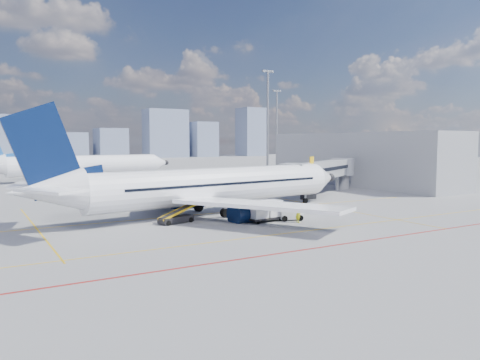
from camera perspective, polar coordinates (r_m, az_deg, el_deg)
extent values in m
plane|color=gray|center=(48.39, 2.03, -5.25)|extent=(420.00, 420.00, 0.00)
cube|color=#D8A40B|center=(55.22, -2.43, -4.00)|extent=(60.00, 0.18, 0.01)
cube|color=#D8A40B|center=(43.52, 6.28, -6.40)|extent=(80.00, 0.15, 0.01)
cube|color=#D8A40B|center=(58.45, 12.65, -3.62)|extent=(0.15, 28.00, 0.01)
cube|color=#D8A40B|center=(49.28, -23.55, -5.45)|extent=(0.15, 30.00, 0.01)
cube|color=maroon|center=(38.98, 11.59, -7.78)|extent=(90.00, 0.25, 0.01)
cube|color=gray|center=(74.04, 9.92, 1.20)|extent=(20.84, 13.93, 2.60)
cube|color=black|center=(74.03, 9.92, 1.35)|extent=(20.52, 13.82, 0.55)
cube|color=gray|center=(63.68, 6.64, 0.67)|extent=(4.49, 4.56, 3.00)
cube|color=black|center=(68.46, 8.33, -2.05)|extent=(2.20, 1.00, 0.70)
cylinder|color=gray|center=(68.31, 8.35, -0.93)|extent=(0.56, 0.56, 2.70)
cylinder|color=gray|center=(81.50, 11.78, 0.11)|extent=(0.60, 0.60, 3.90)
cylinder|color=gray|center=(84.87, 12.40, 1.60)|extent=(4.00, 4.00, 3.00)
cylinder|color=gray|center=(84.99, 12.38, 0.29)|extent=(2.40, 2.40, 3.90)
cube|color=#D8A40B|center=(65.15, 8.73, 2.32)|extent=(1.26, 0.82, 1.20)
cube|color=gray|center=(93.23, 14.36, 2.51)|extent=(10.00, 42.00, 10.00)
cube|color=black|center=(89.92, 12.18, 2.48)|extent=(0.25, 40.00, 4.50)
cylinder|color=gray|center=(114.55, 3.39, 6.79)|extent=(0.56, 0.56, 25.00)
cube|color=gray|center=(115.71, 3.43, 13.09)|extent=(3.20, 0.40, 0.50)
cube|color=#AEB0B5|center=(114.85, 2.99, 13.16)|extent=(0.60, 0.15, 0.35)
cube|color=#AEB0B5|center=(115.50, 3.50, 13.11)|extent=(0.60, 0.15, 0.35)
cube|color=#AEB0B5|center=(116.17, 4.00, 13.06)|extent=(0.60, 0.15, 0.35)
cylinder|color=gray|center=(158.66, 4.50, 6.22)|extent=(0.56, 0.56, 25.00)
cube|color=gray|center=(159.50, 4.53, 10.78)|extent=(3.20, 0.40, 0.50)
cube|color=#AEB0B5|center=(158.61, 4.22, 10.82)|extent=(0.60, 0.15, 0.35)
cube|color=#AEB0B5|center=(159.29, 4.58, 10.79)|extent=(0.60, 0.15, 0.35)
cube|color=#AEB0B5|center=(159.98, 4.94, 10.76)|extent=(0.60, 0.15, 0.35)
cube|color=slate|center=(233.69, -20.54, 3.92)|extent=(19.18, 11.66, 12.46)
cube|color=slate|center=(238.25, -15.47, 4.32)|extent=(13.84, 14.72, 14.66)
cube|color=slate|center=(247.17, -9.06, 5.62)|extent=(21.45, 12.06, 24.78)
cube|color=slate|center=(255.94, -4.45, 4.96)|extent=(12.86, 11.45, 18.81)
cube|color=slate|center=(270.53, 1.33, 5.87)|extent=(13.08, 13.78, 27.36)
cylinder|color=white|center=(54.26, -2.62, -0.65)|extent=(31.92, 8.02, 4.11)
cone|color=white|center=(65.97, 10.12, 0.24)|extent=(4.28, 4.55, 4.11)
sphere|color=black|center=(67.06, 10.97, 0.30)|extent=(1.30, 1.30, 1.16)
cone|color=white|center=(46.06, -22.63, -1.24)|extent=(7.21, 4.92, 4.11)
cube|color=black|center=(64.92, 9.31, 0.70)|extent=(1.77, 1.77, 0.47)
cube|color=white|center=(61.59, -8.88, -1.11)|extent=(10.31, 18.25, 0.61)
cube|color=white|center=(45.93, 2.55, -3.05)|extent=(13.71, 17.74, 0.61)
cylinder|color=#08173D|center=(59.35, -6.41, -2.59)|extent=(4.07, 2.88, 2.43)
cylinder|color=#08173D|center=(49.37, 0.96, -4.04)|extent=(4.07, 2.88, 2.43)
cylinder|color=#AEB0B5|center=(60.40, -4.78, -2.44)|extent=(0.68, 2.52, 2.49)
cylinder|color=#AEB0B5|center=(50.62, 2.74, -3.83)|extent=(0.68, 2.52, 2.49)
cube|color=#08173D|center=(45.85, -22.77, 3.29)|extent=(7.22, 1.23, 9.00)
cube|color=#08173D|center=(46.67, -19.67, 0.28)|extent=(5.94, 1.05, 2.27)
cube|color=white|center=(49.19, -24.13, -0.50)|extent=(4.57, 6.52, 0.23)
cube|color=white|center=(42.67, -22.02, -1.17)|extent=(5.64, 6.70, 0.23)
cylinder|color=gray|center=(63.68, 7.97, -2.06)|extent=(0.31, 0.31, 1.80)
cylinder|color=black|center=(63.75, 7.97, -2.52)|extent=(0.79, 0.37, 0.76)
cylinder|color=gray|center=(56.23, -5.09, -3.03)|extent=(0.36, 0.36, 1.60)
cylinder|color=black|center=(56.27, -5.09, -3.34)|extent=(1.07, 0.77, 1.00)
cylinder|color=gray|center=(51.73, -1.83, -3.70)|extent=(0.36, 0.36, 1.60)
cylinder|color=black|center=(51.77, -1.83, -4.03)|extent=(1.07, 0.77, 1.00)
cube|color=black|center=(56.20, -3.37, -0.14)|extent=(25.76, 3.33, 0.27)
cube|color=black|center=(52.89, -0.89, -0.44)|extent=(25.76, 3.33, 0.27)
cylinder|color=white|center=(106.16, -18.25, 1.76)|extent=(31.97, 7.46, 4.12)
cone|color=white|center=(112.95, -9.66, 2.10)|extent=(4.22, 4.50, 4.12)
sphere|color=black|center=(113.62, -8.99, 2.12)|extent=(1.28, 1.28, 1.16)
cube|color=black|center=(112.31, -10.29, 2.37)|extent=(1.74, 1.74, 0.48)
cube|color=white|center=(114.84, -20.47, 1.34)|extent=(10.61, 18.29, 0.61)
cube|color=white|center=(96.71, -17.36, 0.84)|extent=(13.51, 17.85, 0.61)
cylinder|color=#08173D|center=(111.98, -19.45, 0.61)|extent=(4.04, 2.82, 2.43)
cylinder|color=#08173D|center=(100.34, -17.41, 0.22)|extent=(4.04, 2.82, 2.43)
cylinder|color=#AEB0B5|center=(112.58, -18.48, 0.66)|extent=(0.63, 2.52, 2.49)
cylinder|color=#AEB0B5|center=(101.01, -16.33, 0.27)|extent=(0.63, 2.52, 2.49)
cube|color=#154B96|center=(102.13, -27.21, 2.31)|extent=(5.96, 0.95, 2.27)
cylinder|color=black|center=(108.62, -19.19, 0.32)|extent=(1.06, 0.75, 1.00)
cylinder|color=black|center=(103.39, -18.29, 0.13)|extent=(1.06, 0.75, 1.00)
cylinder|color=black|center=(111.59, -11.24, 0.54)|extent=(0.79, 0.36, 0.76)
cube|color=white|center=(50.18, 6.19, -4.21)|extent=(2.70, 1.98, 0.88)
cube|color=white|center=(49.93, 5.72, -3.48)|extent=(1.43, 1.53, 0.66)
cube|color=black|center=(49.90, 5.72, -3.23)|extent=(1.30, 1.45, 0.39)
cylinder|color=black|center=(49.37, 5.45, -4.70)|extent=(0.66, 0.41, 0.62)
cylinder|color=black|center=(50.51, 5.01, -4.48)|extent=(0.66, 0.41, 0.62)
cylinder|color=black|center=(49.96, 7.37, -4.61)|extent=(0.66, 0.41, 0.62)
cylinder|color=black|center=(51.08, 6.90, -4.40)|extent=(0.66, 0.41, 0.62)
cube|color=black|center=(49.27, 3.05, -4.66)|extent=(4.11, 2.18, 0.20)
cube|color=white|center=(48.50, 2.16, -3.65)|extent=(1.87, 1.82, 1.69)
cube|color=white|center=(49.75, 3.92, -3.45)|extent=(1.87, 1.82, 1.69)
cylinder|color=black|center=(47.76, 2.22, -5.17)|extent=(0.36, 0.19, 0.35)
cylinder|color=black|center=(48.94, 1.09, -4.92)|extent=(0.36, 0.19, 0.35)
cylinder|color=black|center=(49.71, 4.97, -4.79)|extent=(0.36, 0.19, 0.35)
cylinder|color=black|center=(50.85, 3.82, -4.57)|extent=(0.36, 0.19, 0.35)
cube|color=black|center=(48.56, -7.81, -4.78)|extent=(3.93, 2.20, 0.62)
cube|color=black|center=(48.83, -7.15, -3.61)|extent=(5.36, 2.17, 1.63)
cube|color=#D8A40B|center=(49.22, -7.50, -3.55)|extent=(5.18, 1.38, 1.70)
cube|color=#D8A40B|center=(48.45, -6.80, -3.67)|extent=(5.18, 1.38, 1.70)
cylinder|color=black|center=(47.26, -8.73, -5.21)|extent=(0.57, 0.34, 0.53)
cylinder|color=black|center=(48.26, -9.60, -5.02)|extent=(0.57, 0.34, 0.53)
cylinder|color=black|center=(48.95, -6.04, -4.84)|extent=(0.57, 0.34, 0.53)
cylinder|color=black|center=(49.91, -6.93, -4.66)|extent=(0.57, 0.34, 0.53)
imported|color=yellow|center=(48.76, 7.09, -4.03)|extent=(0.55, 0.77, 1.97)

